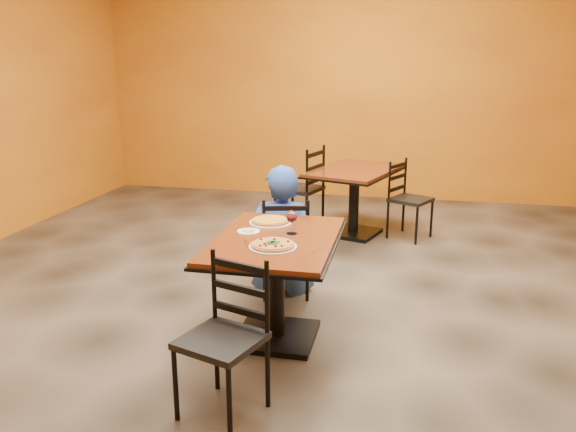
% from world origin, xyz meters
% --- Properties ---
extents(floor, '(7.00, 8.00, 0.01)m').
position_xyz_m(floor, '(0.00, 0.00, 0.00)').
color(floor, black).
rests_on(floor, ground).
extents(wall_back, '(7.00, 0.01, 3.00)m').
position_xyz_m(wall_back, '(0.00, 4.00, 1.50)').
color(wall_back, '#C17615').
rests_on(wall_back, ground).
extents(table_main, '(0.83, 1.23, 0.75)m').
position_xyz_m(table_main, '(0.00, -0.50, 0.56)').
color(table_main, maroon).
rests_on(table_main, floor).
extents(table_second, '(1.12, 1.36, 0.75)m').
position_xyz_m(table_second, '(0.28, 2.12, 0.55)').
color(table_second, maroon).
rests_on(table_second, floor).
extents(chair_main_near, '(0.51, 0.51, 0.88)m').
position_xyz_m(chair_main_near, '(-0.09, -1.43, 0.44)').
color(chair_main_near, black).
rests_on(chair_main_near, floor).
extents(chair_main_far, '(0.46, 0.46, 0.85)m').
position_xyz_m(chair_main_far, '(-0.11, 0.31, 0.43)').
color(chair_main_far, black).
rests_on(chair_main_far, floor).
extents(chair_second_left, '(0.56, 0.56, 0.99)m').
position_xyz_m(chair_second_left, '(-0.34, 2.12, 0.49)').
color(chair_second_left, black).
rests_on(chair_second_left, floor).
extents(chair_second_right, '(0.52, 0.52, 0.86)m').
position_xyz_m(chair_second_right, '(0.90, 2.12, 0.43)').
color(chair_second_right, black).
rests_on(chair_second_right, floor).
extents(diner, '(0.60, 0.43, 1.09)m').
position_xyz_m(diner, '(-0.16, 0.38, 0.54)').
color(diner, navy).
rests_on(diner, floor).
extents(plate_main, '(0.31, 0.31, 0.01)m').
position_xyz_m(plate_main, '(0.03, -0.71, 0.76)').
color(plate_main, white).
rests_on(plate_main, table_main).
extents(pizza_main, '(0.28, 0.28, 0.02)m').
position_xyz_m(pizza_main, '(0.03, -0.71, 0.77)').
color(pizza_main, '#94270A').
rests_on(pizza_main, plate_main).
extents(plate_far, '(0.31, 0.31, 0.01)m').
position_xyz_m(plate_far, '(-0.12, -0.17, 0.76)').
color(plate_far, white).
rests_on(plate_far, table_main).
extents(pizza_far, '(0.28, 0.28, 0.02)m').
position_xyz_m(pizza_far, '(-0.12, -0.17, 0.77)').
color(pizza_far, gold).
rests_on(pizza_far, plate_far).
extents(side_plate, '(0.16, 0.16, 0.01)m').
position_xyz_m(side_plate, '(-0.21, -0.42, 0.76)').
color(side_plate, white).
rests_on(side_plate, table_main).
extents(dip, '(0.09, 0.09, 0.01)m').
position_xyz_m(dip, '(-0.21, -0.42, 0.76)').
color(dip, tan).
rests_on(dip, side_plate).
extents(wine_glass, '(0.08, 0.08, 0.18)m').
position_xyz_m(wine_glass, '(0.09, -0.39, 0.84)').
color(wine_glass, white).
rests_on(wine_glass, table_main).
extents(fork, '(0.10, 0.18, 0.00)m').
position_xyz_m(fork, '(-0.15, -0.69, 0.75)').
color(fork, silver).
rests_on(fork, table_main).
extents(knife, '(0.09, 0.20, 0.00)m').
position_xyz_m(knife, '(0.30, -0.75, 0.75)').
color(knife, silver).
rests_on(knife, table_main).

